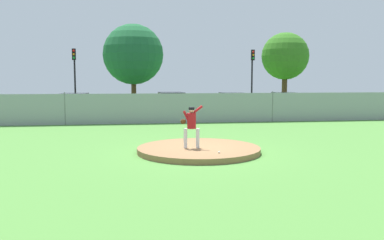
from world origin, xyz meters
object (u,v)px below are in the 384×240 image
Objects in this scene: parked_car_slate at (233,105)px; parked_car_charcoal at (171,105)px; parked_car_burgundy at (75,106)px; traffic_light_near at (74,69)px; pitcher_youth at (191,123)px; traffic_cone_orange at (195,112)px; traffic_light_far at (252,69)px; baseball at (219,152)px; parked_car_champagne at (286,104)px; parked_car_silver at (29,107)px.

parked_car_charcoal reaches higher than parked_car_slate.
parked_car_burgundy is 0.88× the size of traffic_light_near.
traffic_light_near is at bearing 159.43° from parked_car_slate.
traffic_cone_orange is (2.51, 15.33, -0.86)m from pitcher_youth.
parked_car_charcoal is 8.99m from traffic_light_far.
traffic_light_near is (-7.53, 20.32, 3.25)m from baseball.
traffic_light_far is (5.53, 3.78, 3.27)m from traffic_cone_orange.
pitcher_youth is 17.82m from parked_car_champagne.
baseball is 0.02× the size of parked_car_champagne.
traffic_light_near reaches higher than pitcher_youth.
pitcher_youth is 0.35× the size of parked_car_charcoal.
parked_car_burgundy is 15.10m from traffic_light_far.
parked_car_slate is 8.04× the size of traffic_cone_orange.
parked_car_silver is at bearing -178.19° from parked_car_slate.
parked_car_charcoal is at bearing -2.06° from parked_car_burgundy.
traffic_light_far reaches higher than parked_car_charcoal.
pitcher_youth reaches higher than baseball.
parked_car_slate is at bearing -20.57° from traffic_light_near.
traffic_light_far is at bearing 16.01° from parked_car_burgundy.
parked_car_burgundy is 0.97× the size of parked_car_champagne.
parked_car_champagne is 0.90× the size of traffic_light_far.
traffic_light_far is (-1.49, 4.06, 2.73)m from parked_car_champagne.
parked_car_champagne is (15.76, 0.04, -0.01)m from parked_car_burgundy.
baseball is 0.02× the size of parked_car_slate.
traffic_light_far is at bearing 57.88° from parked_car_slate.
traffic_cone_orange is at bearing 177.74° from parked_car_champagne.
parked_car_slate reaches higher than parked_car_silver.
parked_car_slate is 0.86× the size of traffic_light_near.
pitcher_youth is 0.30× the size of traffic_light_near.
parked_car_silver reaches higher than baseball.
pitcher_youth is 15.56m from parked_car_slate.
baseball is 18.30m from parked_car_silver.
parked_car_burgundy reaches higher than parked_car_champagne.
traffic_light_near reaches higher than parked_car_burgundy.
parked_car_champagne is at bearing 57.66° from pitcher_youth.
parked_car_burgundy is (-7.02, 16.18, 0.58)m from baseball.
traffic_light_near is (-16.28, 4.09, 2.69)m from parked_car_champagne.
parked_car_slate is at bearing 70.31° from pitcher_youth.
parked_car_silver is (-2.92, -0.82, -0.03)m from parked_car_burgundy.
traffic_cone_orange is (11.66, 1.14, -0.53)m from parked_car_silver.
parked_car_champagne is 8.52× the size of traffic_cone_orange.
traffic_light_near is at bearing 149.35° from parked_car_charcoal.
parked_car_slate is (5.24, 14.65, -0.30)m from pitcher_youth.
traffic_light_near reaches higher than parked_car_charcoal.
parked_car_burgundy reaches higher than parked_car_silver.
traffic_light_far reaches higher than pitcher_youth.
parked_car_silver is at bearing -177.36° from parked_car_champagne.
baseball is 15.95m from parked_car_charcoal.
traffic_light_far is (7.40, 4.34, 2.69)m from parked_car_charcoal.
traffic_cone_orange is at bearing 84.02° from baseball.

